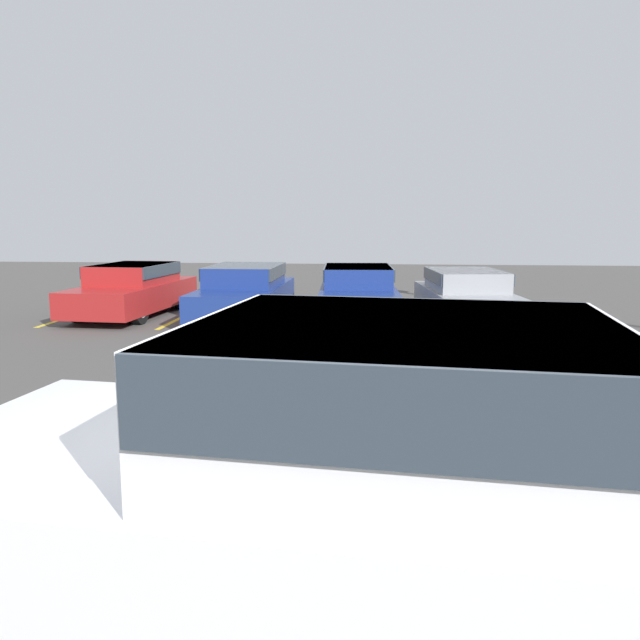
% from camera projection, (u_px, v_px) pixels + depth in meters
% --- Properties ---
extents(stall_stripe_a, '(0.12, 4.05, 0.01)m').
position_uv_depth(stall_stripe_a, '(79.00, 314.00, 15.70)').
color(stall_stripe_a, yellow).
rests_on(stall_stripe_a, ground_plane).
extents(stall_stripe_b, '(0.12, 4.05, 0.01)m').
position_uv_depth(stall_stripe_b, '(186.00, 315.00, 15.45)').
color(stall_stripe_b, yellow).
rests_on(stall_stripe_b, ground_plane).
extents(stall_stripe_c, '(0.12, 4.05, 0.01)m').
position_uv_depth(stall_stripe_c, '(295.00, 317.00, 15.19)').
color(stall_stripe_c, yellow).
rests_on(stall_stripe_c, ground_plane).
extents(stall_stripe_d, '(0.12, 4.05, 0.01)m').
position_uv_depth(stall_stripe_d, '(409.00, 319.00, 14.93)').
color(stall_stripe_d, yellow).
rests_on(stall_stripe_d, ground_plane).
extents(stall_stripe_e, '(0.12, 4.05, 0.01)m').
position_uv_depth(stall_stripe_e, '(526.00, 320.00, 14.68)').
color(stall_stripe_e, yellow).
rests_on(stall_stripe_e, ground_plane).
extents(pickup_truck, '(6.04, 2.65, 1.86)m').
position_uv_depth(pickup_truck, '(461.00, 506.00, 3.18)').
color(pickup_truck, silver).
rests_on(pickup_truck, ground_plane).
extents(parked_sedan_a, '(2.01, 4.46, 1.27)m').
position_uv_depth(parked_sedan_a, '(133.00, 288.00, 15.45)').
color(parked_sedan_a, maroon).
rests_on(parked_sedan_a, ground_plane).
extents(parked_sedan_b, '(1.80, 4.61, 1.25)m').
position_uv_depth(parked_sedan_b, '(245.00, 289.00, 15.21)').
color(parked_sedan_b, navy).
rests_on(parked_sedan_b, ground_plane).
extents(parked_sedan_c, '(2.00, 4.53, 1.25)m').
position_uv_depth(parked_sedan_c, '(358.00, 291.00, 14.91)').
color(parked_sedan_c, navy).
rests_on(parked_sedan_c, ground_plane).
extents(parked_sedan_d, '(2.17, 4.46, 1.19)m').
position_uv_depth(parked_sedan_d, '(466.00, 294.00, 14.50)').
color(parked_sedan_d, gray).
rests_on(parked_sedan_d, ground_plane).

